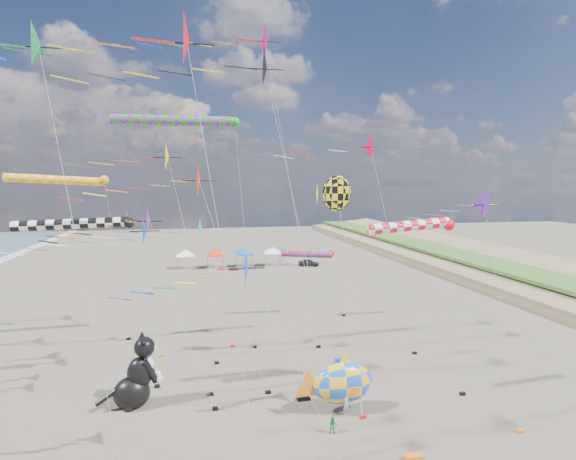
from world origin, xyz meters
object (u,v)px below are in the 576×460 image
at_px(fish_inflatable, 342,383).
at_px(child_green, 333,425).
at_px(child_blue, 308,393).
at_px(cat_inflatable, 135,370).
at_px(parked_car, 309,263).
at_px(person_adult, 347,404).

xyz_separation_m(fish_inflatable, child_green, (-1.30, -2.29, -1.41)).
bearing_deg(child_blue, cat_inflatable, 127.98).
bearing_deg(cat_inflatable, child_green, -39.17).
bearing_deg(parked_car, cat_inflatable, 171.29).
bearing_deg(parked_car, child_green, -174.61).
distance_m(child_green, child_blue, 4.32).
height_order(person_adult, child_green, person_adult).
height_order(person_adult, child_blue, person_adult).
distance_m(child_green, parked_car, 53.01).
height_order(cat_inflatable, person_adult, cat_inflatable).
bearing_deg(child_green, fish_inflatable, 75.29).
distance_m(cat_inflatable, fish_inflatable, 13.29).
relative_size(person_adult, child_green, 1.55).
distance_m(cat_inflatable, child_blue, 11.41).
relative_size(cat_inflatable, child_blue, 4.85).
bearing_deg(child_green, cat_inflatable, 167.65).
distance_m(person_adult, child_green, 2.23).
bearing_deg(child_green, person_adult, 64.78).
bearing_deg(person_adult, fish_inflatable, 59.93).
height_order(fish_inflatable, person_adult, fish_inflatable).
height_order(cat_inflatable, fish_inflatable, cat_inflatable).
distance_m(fish_inflatable, child_green, 2.98).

